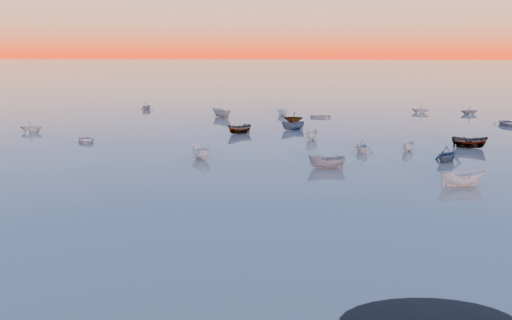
# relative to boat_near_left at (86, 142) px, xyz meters

# --- Properties ---
(ground) EXTENTS (600.00, 600.00, 0.00)m
(ground) POSITION_rel_boat_near_left_xyz_m (25.40, 57.56, 0.00)
(ground) COLOR slate
(ground) RESTS_ON ground
(moored_fleet) EXTENTS (124.00, 58.00, 1.20)m
(moored_fleet) POSITION_rel_boat_near_left_xyz_m (25.40, 10.56, 0.00)
(moored_fleet) COLOR silver
(moored_fleet) RESTS_ON ground
(boat_near_left) EXTENTS (3.90, 3.40, 0.92)m
(boat_near_left) POSITION_rel_boat_near_left_xyz_m (0.00, 0.00, 0.00)
(boat_near_left) COLOR silver
(boat_near_left) RESTS_ON ground
(boat_near_center) EXTENTS (2.21, 4.24, 1.40)m
(boat_near_center) POSITION_rel_boat_near_left_xyz_m (40.40, -18.44, 0.00)
(boat_near_center) COLOR silver
(boat_near_center) RESTS_ON ground
(boat_near_right) EXTENTS (3.47, 1.75, 1.18)m
(boat_near_right) POSITION_rel_boat_near_left_xyz_m (34.00, -4.63, 0.00)
(boat_near_right) COLOR silver
(boat_near_right) RESTS_ON ground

